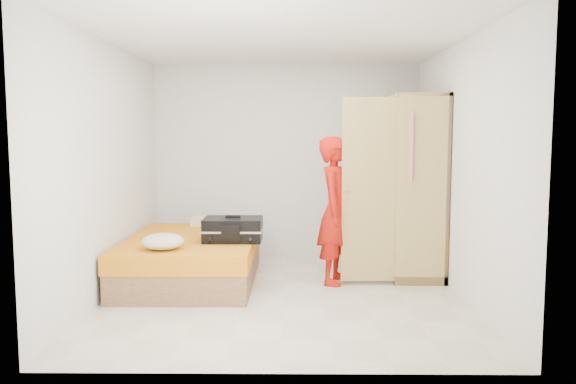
{
  "coord_description": "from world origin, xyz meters",
  "views": [
    {
      "loc": [
        0.1,
        -5.73,
        1.63
      ],
      "look_at": [
        0.04,
        0.64,
        1.0
      ],
      "focal_mm": 35.0,
      "sensor_mm": 36.0,
      "label": 1
    }
  ],
  "objects_px": {
    "suitcase": "(233,229)",
    "round_cushion": "(163,241)",
    "wardrobe": "(408,190)",
    "bed": "(192,259)",
    "person": "(336,210)"
  },
  "relations": [
    {
      "from": "suitcase",
      "to": "round_cushion",
      "type": "bearing_deg",
      "value": -143.46
    },
    {
      "from": "wardrobe",
      "to": "round_cushion",
      "type": "xyz_separation_m",
      "value": [
        -2.67,
        -1.04,
        -0.42
      ]
    },
    {
      "from": "bed",
      "to": "suitcase",
      "type": "relative_size",
      "value": 3.12
    },
    {
      "from": "person",
      "to": "suitcase",
      "type": "xyz_separation_m",
      "value": [
        -1.13,
        -0.14,
        -0.19
      ]
    },
    {
      "from": "wardrobe",
      "to": "round_cushion",
      "type": "height_order",
      "value": "wardrobe"
    },
    {
      "from": "wardrobe",
      "to": "suitcase",
      "type": "bearing_deg",
      "value": -164.55
    },
    {
      "from": "person",
      "to": "suitcase",
      "type": "distance_m",
      "value": 1.16
    },
    {
      "from": "person",
      "to": "wardrobe",
      "type": "bearing_deg",
      "value": -46.91
    },
    {
      "from": "bed",
      "to": "suitcase",
      "type": "bearing_deg",
      "value": -22.45
    },
    {
      "from": "bed",
      "to": "wardrobe",
      "type": "relative_size",
      "value": 0.96
    },
    {
      "from": "wardrobe",
      "to": "round_cushion",
      "type": "distance_m",
      "value": 2.89
    },
    {
      "from": "wardrobe",
      "to": "person",
      "type": "distance_m",
      "value": 0.99
    },
    {
      "from": "bed",
      "to": "round_cushion",
      "type": "xyz_separation_m",
      "value": [
        -0.17,
        -0.68,
        0.33
      ]
    },
    {
      "from": "bed",
      "to": "round_cushion",
      "type": "relative_size",
      "value": 4.77
    },
    {
      "from": "wardrobe",
      "to": "suitcase",
      "type": "relative_size",
      "value": 3.25
    }
  ]
}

